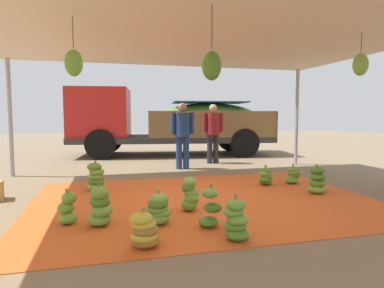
% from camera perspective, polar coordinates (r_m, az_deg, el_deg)
% --- Properties ---
extents(ground_plane, '(40.00, 40.00, 0.00)m').
position_cam_1_polar(ground_plane, '(8.63, -3.56, -4.74)').
color(ground_plane, '#7F6B51').
extents(tarp_orange, '(5.69, 4.24, 0.01)m').
position_cam_1_polar(tarp_orange, '(5.77, 2.21, -9.52)').
color(tarp_orange, '#E05B23').
rests_on(tarp_orange, ground).
extents(tent_canopy, '(8.00, 7.00, 2.83)m').
position_cam_1_polar(tent_canopy, '(5.65, 2.62, 18.23)').
color(tent_canopy, '#9EA0A5').
rests_on(tent_canopy, ground).
extents(banana_bunch_0, '(0.39, 0.39, 0.43)m').
position_cam_1_polar(banana_bunch_0, '(7.03, 12.55, -5.54)').
color(banana_bunch_0, '#477523').
rests_on(banana_bunch_0, tarp_orange).
extents(banana_bunch_1, '(0.42, 0.42, 0.45)m').
position_cam_1_polar(banana_bunch_1, '(3.74, -8.20, -14.57)').
color(banana_bunch_1, '#996628').
rests_on(banana_bunch_1, tarp_orange).
extents(banana_bunch_2, '(0.43, 0.42, 0.58)m').
position_cam_1_polar(banana_bunch_2, '(6.63, -16.18, -5.57)').
color(banana_bunch_2, '#75A83D').
rests_on(banana_bunch_2, tarp_orange).
extents(banana_bunch_3, '(0.34, 0.36, 0.55)m').
position_cam_1_polar(banana_bunch_3, '(5.06, -0.35, -8.67)').
color(banana_bunch_3, '#60932D').
rests_on(banana_bunch_3, tarp_orange).
extents(banana_bunch_4, '(0.43, 0.42, 0.45)m').
position_cam_1_polar(banana_bunch_4, '(4.50, -5.78, -11.10)').
color(banana_bunch_4, '#6B9E38').
rests_on(banana_bunch_4, tarp_orange).
extents(banana_bunch_5, '(0.38, 0.42, 0.42)m').
position_cam_1_polar(banana_bunch_5, '(7.35, 16.94, -5.19)').
color(banana_bunch_5, '#6B9E38').
rests_on(banana_bunch_5, tarp_orange).
extents(banana_bunch_6, '(0.35, 0.34, 0.47)m').
position_cam_1_polar(banana_bunch_6, '(4.76, -20.60, -10.44)').
color(banana_bunch_6, '#6B9E38').
rests_on(banana_bunch_6, tarp_orange).
extents(banana_bunch_7, '(0.38, 0.36, 0.56)m').
position_cam_1_polar(banana_bunch_7, '(4.35, 3.18, -11.14)').
color(banana_bunch_7, '#518428').
rests_on(banana_bunch_7, tarp_orange).
extents(banana_bunch_8, '(0.42, 0.42, 0.55)m').
position_cam_1_polar(banana_bunch_8, '(4.55, -15.51, -10.49)').
color(banana_bunch_8, '#6B9E38').
rests_on(banana_bunch_8, tarp_orange).
extents(banana_bunch_9, '(0.31, 0.34, 0.53)m').
position_cam_1_polar(banana_bunch_9, '(3.96, 7.55, -12.90)').
color(banana_bunch_9, '#518428').
rests_on(banana_bunch_9, tarp_orange).
extents(banana_bunch_10, '(0.41, 0.41, 0.54)m').
position_cam_1_polar(banana_bunch_10, '(6.59, 20.72, -5.95)').
color(banana_bunch_10, '#6B9E38').
rests_on(banana_bunch_10, tarp_orange).
extents(cargo_truck_main, '(7.41, 3.35, 2.40)m').
position_cam_1_polar(cargo_truck_main, '(12.25, -4.40, 3.93)').
color(cargo_truck_main, '#2D2D2D').
rests_on(cargo_truck_main, ground).
extents(worker_0, '(0.65, 0.40, 1.78)m').
position_cam_1_polar(worker_0, '(10.05, 3.63, 2.59)').
color(worker_0, '#26262D').
rests_on(worker_0, ground).
extents(worker_1, '(0.65, 0.40, 1.78)m').
position_cam_1_polar(worker_1, '(8.96, -1.64, 2.31)').
color(worker_1, navy).
rests_on(worker_1, ground).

